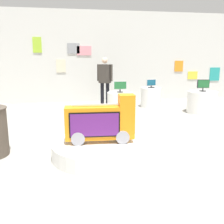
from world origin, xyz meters
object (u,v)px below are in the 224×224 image
(tv_on_center_rear, at_px, (151,84))
(tv_on_right_rear, at_px, (120,86))
(display_pedestal_left_rear, at_px, (202,102))
(main_display_pedestal, at_px, (100,149))
(display_pedestal_center_rear, at_px, (151,97))
(shopper_browsing_near_truck, at_px, (105,78))
(display_pedestal_right_rear, at_px, (120,103))
(novelty_firetruck_tv, at_px, (101,123))
(tv_on_left_rear, at_px, (203,85))

(tv_on_center_rear, height_order, tv_on_right_rear, tv_on_right_rear)
(display_pedestal_left_rear, height_order, tv_on_right_rear, tv_on_right_rear)
(main_display_pedestal, xyz_separation_m, display_pedestal_center_rear, (2.30, 4.15, 0.20))
(display_pedestal_left_rear, xyz_separation_m, shopper_browsing_near_truck, (-2.78, 1.48, 0.64))
(display_pedestal_right_rear, bearing_deg, tv_on_right_rear, -90.36)
(novelty_firetruck_tv, xyz_separation_m, tv_on_center_rear, (2.28, 4.15, 0.20))
(novelty_firetruck_tv, distance_m, display_pedestal_center_rear, 4.74)
(novelty_firetruck_tv, distance_m, display_pedestal_left_rear, 4.63)
(shopper_browsing_near_truck, bearing_deg, display_pedestal_left_rear, -28.01)
(main_display_pedestal, xyz_separation_m, tv_on_right_rear, (1.02, 3.20, 0.71))
(main_display_pedestal, bearing_deg, novelty_firetruck_tv, -20.54)
(tv_on_center_rear, bearing_deg, novelty_firetruck_tv, -118.76)
(tv_on_center_rear, bearing_deg, display_pedestal_center_rear, 75.25)
(display_pedestal_left_rear, xyz_separation_m, display_pedestal_right_rear, (-2.52, 0.21, 0.00))
(shopper_browsing_near_truck, bearing_deg, novelty_firetruck_tv, -99.40)
(display_pedestal_center_rear, relative_size, tv_on_center_rear, 1.93)
(tv_on_right_rear, relative_size, shopper_browsing_near_truck, 0.23)
(display_pedestal_center_rear, bearing_deg, tv_on_right_rear, -143.37)
(tv_on_left_rear, height_order, display_pedestal_right_rear, tv_on_left_rear)
(novelty_firetruck_tv, height_order, display_pedestal_left_rear, novelty_firetruck_tv)
(novelty_firetruck_tv, height_order, tv_on_right_rear, novelty_firetruck_tv)
(display_pedestal_left_rear, height_order, shopper_browsing_near_truck, shopper_browsing_near_truck)
(tv_on_left_rear, bearing_deg, tv_on_center_rear, 137.04)
(tv_on_left_rear, bearing_deg, display_pedestal_left_rear, 99.03)
(display_pedestal_center_rear, distance_m, tv_on_right_rear, 1.67)
(novelty_firetruck_tv, distance_m, tv_on_right_rear, 3.37)
(tv_on_right_rear, bearing_deg, main_display_pedestal, -107.77)
(main_display_pedestal, height_order, tv_on_center_rear, tv_on_center_rear)
(main_display_pedestal, distance_m, novelty_firetruck_tv, 0.47)
(main_display_pedestal, bearing_deg, tv_on_center_rear, 60.97)
(novelty_firetruck_tv, xyz_separation_m, display_pedestal_left_rear, (3.52, 2.99, -0.26))
(shopper_browsing_near_truck, bearing_deg, tv_on_center_rear, -11.89)
(main_display_pedestal, distance_m, display_pedestal_center_rear, 4.75)
(display_pedestal_left_rear, bearing_deg, display_pedestal_center_rear, 137.02)
(main_display_pedestal, distance_m, display_pedestal_left_rear, 4.64)
(display_pedestal_left_rear, xyz_separation_m, tv_on_right_rear, (-2.52, 0.21, 0.51))
(display_pedestal_center_rear, xyz_separation_m, shopper_browsing_near_truck, (-1.54, 0.32, 0.64))
(tv_on_right_rear, bearing_deg, display_pedestal_left_rear, -4.79)
(display_pedestal_right_rear, bearing_deg, tv_on_left_rear, -4.96)
(main_display_pedestal, distance_m, shopper_browsing_near_truck, 4.61)
(display_pedestal_center_rear, height_order, shopper_browsing_near_truck, shopper_browsing_near_truck)
(tv_on_right_rear, distance_m, shopper_browsing_near_truck, 1.30)
(display_pedestal_left_rear, xyz_separation_m, tv_on_center_rear, (-1.25, 1.16, 0.47))
(display_pedestal_center_rear, bearing_deg, tv_on_left_rear, -43.06)
(novelty_firetruck_tv, relative_size, display_pedestal_left_rear, 1.32)
(display_pedestal_center_rear, bearing_deg, tv_on_center_rear, -104.75)
(tv_on_center_rear, bearing_deg, tv_on_right_rear, -143.45)
(display_pedestal_left_rear, bearing_deg, display_pedestal_right_rear, 175.13)
(display_pedestal_left_rear, height_order, tv_on_left_rear, tv_on_left_rear)
(main_display_pedestal, relative_size, shopper_browsing_near_truck, 0.98)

